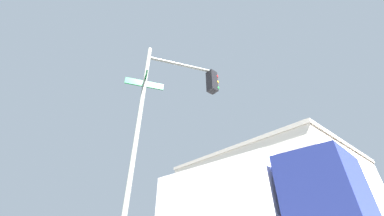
# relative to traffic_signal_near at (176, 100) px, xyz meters

# --- Properties ---
(traffic_signal_near) EXTENTS (1.40, 2.75, 6.18)m
(traffic_signal_near) POSITION_rel_traffic_signal_near_xyz_m (0.00, 0.00, 0.00)
(traffic_signal_near) COLOR slate
(traffic_signal_near) RESTS_ON ground_plane
(building_stucco) EXTENTS (19.65, 18.63, 9.11)m
(building_stucco) POSITION_rel_traffic_signal_near_xyz_m (-10.95, 23.34, 0.21)
(building_stucco) COLOR silver
(building_stucco) RESTS_ON ground_plane
(box_truck_second) EXTENTS (8.76, 3.08, 3.58)m
(box_truck_second) POSITION_rel_traffic_signal_near_xyz_m (-1.95, 4.64, -2.37)
(box_truck_second) COLOR navy
(box_truck_second) RESTS_ON ground_plane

